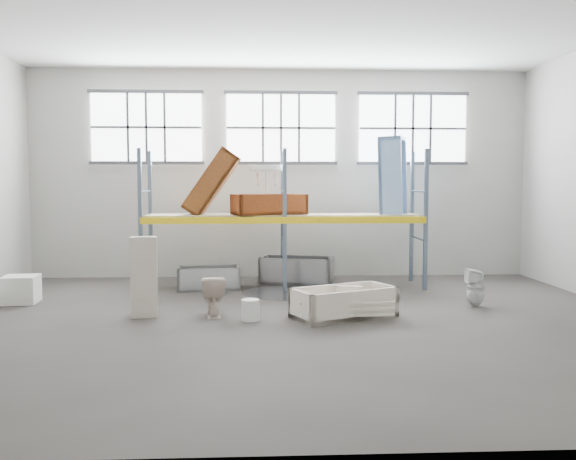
{
  "coord_description": "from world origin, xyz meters",
  "views": [
    {
      "loc": [
        -0.57,
        -9.97,
        2.27
      ],
      "look_at": [
        0.0,
        1.5,
        1.4
      ],
      "focal_mm": 38.4,
      "sensor_mm": 36.0,
      "label": 1
    }
  ],
  "objects": [
    {
      "name": "floor",
      "position": [
        0.0,
        0.0,
        -0.05
      ],
      "size": [
        12.0,
        10.0,
        0.1
      ],
      "primitive_type": "cube",
      "color": "#48423D",
      "rests_on": "ground"
    },
    {
      "name": "ceiling",
      "position": [
        0.0,
        0.0,
        5.05
      ],
      "size": [
        12.0,
        10.0,
        0.1
      ],
      "primitive_type": "cube",
      "color": "silver",
      "rests_on": "ground"
    },
    {
      "name": "wall_back",
      "position": [
        0.0,
        5.05,
        2.5
      ],
      "size": [
        12.0,
        0.1,
        5.0
      ],
      "primitive_type": "cube",
      "color": "#9E9B92",
      "rests_on": "ground"
    },
    {
      "name": "wall_front",
      "position": [
        0.0,
        -5.05,
        2.5
      ],
      "size": [
        12.0,
        0.1,
        5.0
      ],
      "primitive_type": "cube",
      "color": "#9E9B92",
      "rests_on": "ground"
    },
    {
      "name": "window_left",
      "position": [
        -3.2,
        4.94,
        3.6
      ],
      "size": [
        2.6,
        0.04,
        1.6
      ],
      "primitive_type": "cube",
      "color": "white",
      "rests_on": "wall_back"
    },
    {
      "name": "window_mid",
      "position": [
        0.0,
        4.94,
        3.6
      ],
      "size": [
        2.6,
        0.04,
        1.6
      ],
      "primitive_type": "cube",
      "color": "white",
      "rests_on": "wall_back"
    },
    {
      "name": "window_right",
      "position": [
        3.2,
        4.94,
        3.6
      ],
      "size": [
        2.6,
        0.04,
        1.6
      ],
      "primitive_type": "cube",
      "color": "white",
      "rests_on": "wall_back"
    },
    {
      "name": "rack_upright_la",
      "position": [
        -3.0,
        2.9,
        1.5
      ],
      "size": [
        0.08,
        0.08,
        3.0
      ],
      "primitive_type": "cube",
      "color": "slate",
      "rests_on": "floor"
    },
    {
      "name": "rack_upright_lb",
      "position": [
        -3.0,
        4.1,
        1.5
      ],
      "size": [
        0.08,
        0.08,
        3.0
      ],
      "primitive_type": "cube",
      "color": "slate",
      "rests_on": "floor"
    },
    {
      "name": "rack_upright_ma",
      "position": [
        0.0,
        2.9,
        1.5
      ],
      "size": [
        0.08,
        0.08,
        3.0
      ],
      "primitive_type": "cube",
      "color": "slate",
      "rests_on": "floor"
    },
    {
      "name": "rack_upright_mb",
      "position": [
        0.0,
        4.1,
        1.5
      ],
      "size": [
        0.08,
        0.08,
        3.0
      ],
      "primitive_type": "cube",
      "color": "slate",
      "rests_on": "floor"
    },
    {
      "name": "rack_upright_ra",
      "position": [
        3.0,
        2.9,
        1.5
      ],
      "size": [
        0.08,
        0.08,
        3.0
      ],
      "primitive_type": "cube",
      "color": "slate",
      "rests_on": "floor"
    },
    {
      "name": "rack_upright_rb",
      "position": [
        3.0,
        4.1,
        1.5
      ],
      "size": [
        0.08,
        0.08,
        3.0
      ],
      "primitive_type": "cube",
      "color": "slate",
      "rests_on": "floor"
    },
    {
      "name": "rack_beam_front",
      "position": [
        0.0,
        2.9,
        1.5
      ],
      "size": [
        6.0,
        0.1,
        0.14
      ],
      "primitive_type": "cube",
      "color": "yellow",
      "rests_on": "floor"
    },
    {
      "name": "rack_beam_back",
      "position": [
        0.0,
        4.1,
        1.5
      ],
      "size": [
        6.0,
        0.1,
        0.14
      ],
      "primitive_type": "cube",
      "color": "yellow",
      "rests_on": "floor"
    },
    {
      "name": "shelf_deck",
      "position": [
        0.0,
        3.5,
        1.58
      ],
      "size": [
        5.9,
        1.1,
        0.03
      ],
      "primitive_type": "cube",
      "color": "gray",
      "rests_on": "floor"
    },
    {
      "name": "wet_patch",
      "position": [
        0.0,
        2.7,
        0.0
      ],
      "size": [
        1.8,
        1.8,
        0.0
      ],
      "primitive_type": "cylinder",
      "color": "black",
      "rests_on": "floor"
    },
    {
      "name": "bathtub_beige",
      "position": [
        0.89,
        0.3,
        0.25
      ],
      "size": [
        1.91,
        1.46,
        0.51
      ],
      "primitive_type": null,
      "rotation": [
        0.0,
        0.0,
        0.43
      ],
      "color": "beige",
      "rests_on": "floor"
    },
    {
      "name": "cistern_spare",
      "position": [
        1.02,
        0.56,
        0.28
      ],
      "size": [
        0.5,
        0.33,
        0.43
      ],
      "primitive_type": "cube",
      "rotation": [
        0.0,
        0.0,
        -0.27
      ],
      "color": "beige",
      "rests_on": "bathtub_beige"
    },
    {
      "name": "sink_in_tub",
      "position": [
        0.24,
        0.6,
        0.16
      ],
      "size": [
        0.58,
        0.58,
        0.16
      ],
      "primitive_type": "imported",
      "rotation": [
        0.0,
        0.0,
        0.3
      ],
      "color": "beige",
      "rests_on": "bathtub_beige"
    },
    {
      "name": "toilet_beige",
      "position": [
        -1.34,
        0.5,
        0.35
      ],
      "size": [
        0.47,
        0.72,
        0.7
      ],
      "primitive_type": "imported",
      "rotation": [
        0.0,
        0.0,
        3.26
      ],
      "color": "beige",
      "rests_on": "floor"
    },
    {
      "name": "cistern_tall",
      "position": [
        -2.5,
        0.5,
        0.69
      ],
      "size": [
        0.48,
        0.34,
        1.37
      ],
      "primitive_type": "cube",
      "rotation": [
        0.0,
        0.0,
        0.13
      ],
      "color": "beige",
      "rests_on": "floor"
    },
    {
      "name": "toilet_white",
      "position": [
        3.44,
        1.08,
        0.36
      ],
      "size": [
        0.33,
        0.32,
        0.71
      ],
      "primitive_type": "imported",
      "rotation": [
        0.0,
        0.0,
        -1.58
      ],
      "color": "white",
      "rests_on": "floor"
    },
    {
      "name": "steel_tub_left",
      "position": [
        -1.63,
        3.2,
        0.24
      ],
      "size": [
        1.39,
        0.78,
        0.49
      ],
      "primitive_type": null,
      "rotation": [
        0.0,
        0.0,
        0.12
      ],
      "color": "#B4B9BD",
      "rests_on": "floor"
    },
    {
      "name": "steel_tub_right",
      "position": [
        0.32,
        3.95,
        0.3
      ],
      "size": [
        1.77,
        1.15,
        0.6
      ],
      "primitive_type": null,
      "rotation": [
        0.0,
        0.0,
        -0.26
      ],
      "color": "#98989E",
      "rests_on": "floor"
    },
    {
      "name": "rust_tub_flat",
      "position": [
        -0.32,
        3.41,
        1.82
      ],
      "size": [
        1.7,
        1.19,
        0.44
      ],
      "primitive_type": null,
      "rotation": [
        0.0,
        0.0,
        0.33
      ],
      "color": "#9C5014",
      "rests_on": "shelf_deck"
    },
    {
      "name": "rust_tub_tilted",
      "position": [
        -1.56,
        3.5,
        2.29
      ],
      "size": [
        1.28,
        0.78,
        1.53
      ],
      "primitive_type": null,
      "rotation": [
        0.0,
        -0.96,
        -0.04
      ],
      "color": "brown",
      "rests_on": "shelf_deck"
    },
    {
      "name": "sink_on_shelf",
      "position": [
        -0.38,
        3.29,
        2.09
      ],
      "size": [
        0.72,
        0.57,
        0.62
      ],
      "primitive_type": "imported",
      "rotation": [
        0.0,
        0.0,
        -0.06
      ],
      "color": "white",
      "rests_on": "rust_tub_flat"
    },
    {
      "name": "blue_tub_upright",
      "position": [
        2.42,
        3.53,
        2.4
      ],
      "size": [
        0.82,
        0.98,
        1.79
      ],
      "primitive_type": null,
      "rotation": [
        0.0,
        1.54,
        -0.37
      ],
      "color": "#769BCA",
      "rests_on": "shelf_deck"
    },
    {
      "name": "bucket",
      "position": [
        -0.69,
        0.12,
        0.18
      ],
      "size": [
        0.38,
        0.38,
        0.35
      ],
      "primitive_type": "cylinder",
      "rotation": [
        0.0,
        0.0,
        -0.32
      ],
      "color": "silver",
      "rests_on": "floor"
    },
    {
      "name": "carton_far",
      "position": [
        -5.08,
        1.86,
        0.26
      ],
      "size": [
        0.67,
        0.67,
        0.52
      ],
      "primitive_type": "cube",
      "rotation": [
        0.0,
        0.0,
        0.08
      ],
      "color": "silver",
      "rests_on": "floor"
    }
  ]
}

